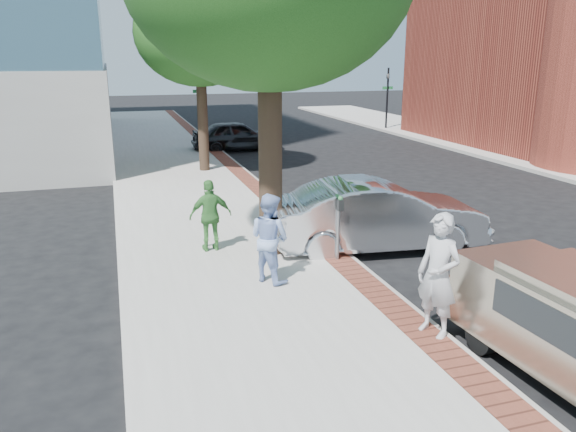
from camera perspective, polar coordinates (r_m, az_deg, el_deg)
name	(u,v)px	position (r m, az deg, el deg)	size (l,w,h in m)	color
ground	(325,286)	(11.50, 3.77, -7.08)	(120.00, 120.00, 0.00)	black
sidewalk	(194,197)	(18.55, -9.52, 1.95)	(5.00, 60.00, 0.15)	#9E9991
brick_strip	(259,190)	(18.93, -2.92, 2.69)	(0.60, 60.00, 0.01)	brown
curb	(269,191)	(19.04, -1.90, 2.53)	(0.10, 60.00, 0.15)	gray
signal_near	(199,98)	(32.29, -9.00, 11.79)	(0.70, 0.15, 3.80)	black
signal_far	(387,94)	(35.88, 10.07, 12.14)	(0.70, 0.15, 3.80)	black
tree_far	(199,33)	(22.13, -9.02, 17.86)	(4.80, 4.80, 7.14)	black
parking_meter	(338,214)	(12.19, 5.15, 0.24)	(0.12, 0.32, 1.47)	gray
person_gray	(438,275)	(9.21, 15.02, -5.84)	(0.74, 0.48, 2.02)	#ACACB1
person_officer	(269,238)	(11.07, -1.89, -2.22)	(0.87, 0.68, 1.79)	#90AADF
person_green	(211,215)	(12.94, -7.87, 0.05)	(0.98, 0.41, 1.66)	#42883E
sedan_silver	(378,215)	(13.51, 9.11, 0.05)	(1.78, 5.10, 1.68)	silver
bg_car	(237,136)	(27.84, -5.25, 8.13)	(1.73, 4.31, 1.47)	black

